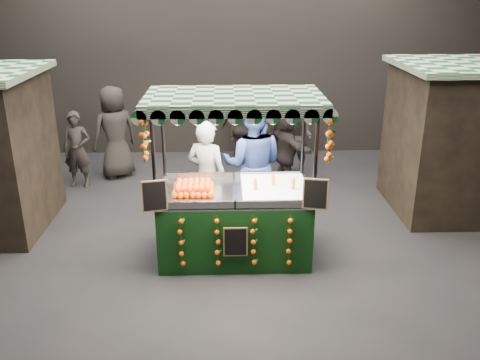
{
  "coord_description": "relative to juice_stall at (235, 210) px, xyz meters",
  "views": [
    {
      "loc": [
        -0.02,
        -6.96,
        3.78
      ],
      "look_at": [
        0.2,
        0.24,
        1.06
      ],
      "focal_mm": 38.46,
      "sensor_mm": 36.0,
      "label": 1
    }
  ],
  "objects": [
    {
      "name": "ground",
      "position": [
        -0.12,
        0.17,
        -0.75
      ],
      "size": [
        12.0,
        12.0,
        0.0
      ],
      "primitive_type": "plane",
      "color": "black",
      "rests_on": "ground"
    },
    {
      "name": "market_hall",
      "position": [
        -0.12,
        0.17,
        2.63
      ],
      "size": [
        12.1,
        10.1,
        5.05
      ],
      "color": "black",
      "rests_on": "ground"
    },
    {
      "name": "neighbour_stall_right",
      "position": [
        4.28,
        1.67,
        0.56
      ],
      "size": [
        3.0,
        2.2,
        2.6
      ],
      "color": "black",
      "rests_on": "ground"
    },
    {
      "name": "juice_stall",
      "position": [
        0.0,
        0.0,
        0.0
      ],
      "size": [
        2.5,
        1.47,
        2.42
      ],
      "color": "black",
      "rests_on": "ground"
    },
    {
      "name": "vendor_grey",
      "position": [
        -0.43,
        0.93,
        0.17
      ],
      "size": [
        0.79,
        0.67,
        1.84
      ],
      "rotation": [
        0.0,
        0.0,
        2.73
      ],
      "color": "gray",
      "rests_on": "ground"
    },
    {
      "name": "vendor_blue",
      "position": [
        0.31,
        1.09,
        0.31
      ],
      "size": [
        1.16,
        0.98,
        2.11
      ],
      "rotation": [
        0.0,
        0.0,
        2.95
      ],
      "color": "navy",
      "rests_on": "ground"
    },
    {
      "name": "shopper_0",
      "position": [
        -3.05,
        2.97,
        0.01
      ],
      "size": [
        0.58,
        0.41,
        1.52
      ],
      "rotation": [
        0.0,
        0.0,
        -0.08
      ],
      "color": "#2D2825",
      "rests_on": "ground"
    },
    {
      "name": "shopper_1",
      "position": [
        1.35,
        3.53,
        0.07
      ],
      "size": [
        1.0,
        0.99,
        1.63
      ],
      "rotation": [
        0.0,
        0.0,
        -0.75
      ],
      "color": "#2C2624",
      "rests_on": "ground"
    },
    {
      "name": "shopper_2",
      "position": [
        0.26,
        4.1,
        0.12
      ],
      "size": [
        1.09,
        0.93,
        1.75
      ],
      "rotation": [
        0.0,
        0.0,
        2.55
      ],
      "color": "#2E2725",
      "rests_on": "ground"
    },
    {
      "name": "shopper_3",
      "position": [
        0.28,
        4.64,
        0.08
      ],
      "size": [
        1.09,
        1.24,
        1.67
      ],
      "rotation": [
        0.0,
        0.0,
        1.01
      ],
      "color": "black",
      "rests_on": "ground"
    },
    {
      "name": "shopper_4",
      "position": [
        -2.41,
        3.54,
        0.21
      ],
      "size": [
        1.11,
        1.04,
        1.91
      ],
      "rotation": [
        0.0,
        0.0,
        3.76
      ],
      "color": "#2C2823",
      "rests_on": "ground"
    },
    {
      "name": "shopper_5",
      "position": [
        1.09,
        3.05,
        0.02
      ],
      "size": [
        0.9,
        1.5,
        1.54
      ],
      "rotation": [
        0.0,
        0.0,
        1.9
      ],
      "color": "#2D2624",
      "rests_on": "ground"
    },
    {
      "name": "shopper_6",
      "position": [
        1.15,
        4.77,
        0.04
      ],
      "size": [
        0.56,
        0.67,
        1.57
      ],
      "rotation": [
        0.0,
        0.0,
        -1.2
      ],
      "color": "black",
      "rests_on": "ground"
    }
  ]
}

